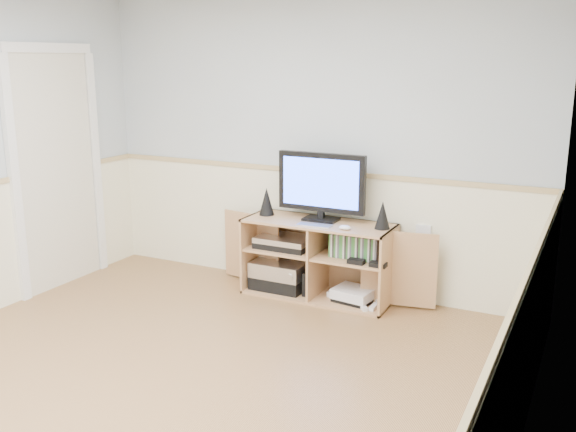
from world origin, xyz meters
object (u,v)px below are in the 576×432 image
object	(u,v)px
media_cabinet	(321,257)
game_consoles	(353,295)
monitor	(321,184)
keyboard	(314,225)

from	to	relation	value
media_cabinet	game_consoles	distance (m)	0.42
game_consoles	monitor	bearing A→B (deg)	169.29
monitor	game_consoles	distance (m)	0.94
media_cabinet	keyboard	bearing A→B (deg)	-82.50
media_cabinet	monitor	bearing A→B (deg)	-90.00
media_cabinet	keyboard	size ratio (longest dim) A/B	7.05
media_cabinet	monitor	distance (m)	0.62
monitor	game_consoles	size ratio (longest dim) A/B	1.65
monitor	game_consoles	world-z (taller)	monitor
keyboard	game_consoles	size ratio (longest dim) A/B	0.60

